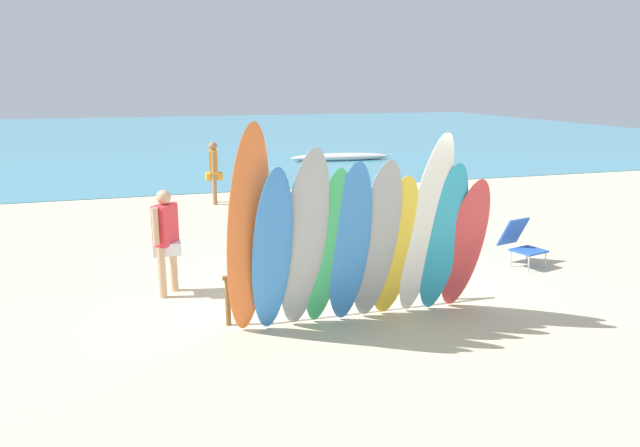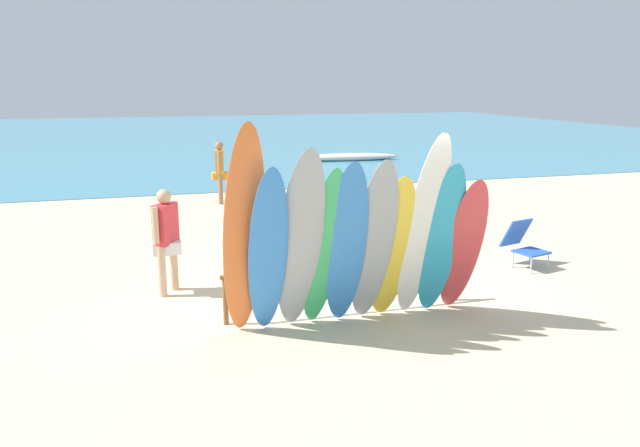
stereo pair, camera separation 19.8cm
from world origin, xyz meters
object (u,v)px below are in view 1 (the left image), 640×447
object	(u,v)px
surfboard_grey_2	(304,244)
beachgoer_midbeach	(166,235)
surfboard_blue_4	(349,246)
surfboard_yellow_6	(395,249)
surfboard_blue_1	(272,255)
surfboard_white_7	(425,228)
surfboard_rack	(346,274)
surfboard_teal_8	(443,241)
surfboard_grey_5	(376,243)
surfboard_red_9	(465,246)
beach_chair_red	(520,241)
beachgoer_by_water	(214,168)
distant_boat	(340,157)
surfboard_orange_0	(248,235)
surfboard_green_3	(327,250)

from	to	relation	value
surfboard_grey_2	beachgoer_midbeach	world-z (taller)	surfboard_grey_2
surfboard_blue_4	surfboard_yellow_6	xyz separation A→B (m)	(0.65, 0.09, -0.11)
surfboard_blue_1	surfboard_blue_4	size ratio (longest dim) A/B	1.01
surfboard_grey_2	surfboard_white_7	bearing A→B (deg)	1.63
surfboard_rack	surfboard_teal_8	bearing A→B (deg)	-27.74
surfboard_white_7	beachgoer_midbeach	size ratio (longest dim) A/B	1.68
surfboard_grey_5	surfboard_yellow_6	world-z (taller)	surfboard_grey_5
surfboard_red_9	beach_chair_red	world-z (taller)	surfboard_red_9
surfboard_blue_1	beachgoer_midbeach	xyz separation A→B (m)	(-1.09, 2.16, -0.20)
surfboard_grey_5	surfboard_white_7	size ratio (longest dim) A/B	0.89
surfboard_grey_5	beachgoer_by_water	size ratio (longest dim) A/B	1.48
surfboard_red_9	beach_chair_red	size ratio (longest dim) A/B	2.49
surfboard_blue_1	surfboard_yellow_6	bearing A→B (deg)	8.36
beachgoer_by_water	distant_boat	bearing A→B (deg)	147.98
surfboard_rack	beach_chair_red	bearing A→B (deg)	18.17
surfboard_orange_0	surfboard_blue_1	distance (m)	0.36
beachgoer_midbeach	beach_chair_red	bearing A→B (deg)	122.57
surfboard_red_9	beachgoer_midbeach	distance (m)	4.25
surfboard_green_3	beachgoer_by_water	distance (m)	8.82
surfboard_green_3	surfboard_blue_4	bearing A→B (deg)	-13.00
surfboard_yellow_6	distant_boat	world-z (taller)	surfboard_yellow_6
surfboard_blue_4	surfboard_grey_2	bearing A→B (deg)	-168.61
surfboard_blue_4	surfboard_yellow_6	world-z (taller)	surfboard_blue_4
surfboard_grey_2	surfboard_grey_5	bearing A→B (deg)	3.93
surfboard_orange_0	beachgoer_midbeach	size ratio (longest dim) A/B	1.79
surfboard_grey_5	surfboard_orange_0	bearing A→B (deg)	-177.59
surfboard_rack	distant_boat	distance (m)	16.40
surfboard_blue_1	surfboard_yellow_6	size ratio (longest dim) A/B	1.13
surfboard_blue_4	surfboard_grey_5	size ratio (longest dim) A/B	1.00
surfboard_green_3	surfboard_red_9	size ratio (longest dim) A/B	1.11
surfboard_green_3	distant_boat	xyz separation A→B (m)	(5.79, 16.11, -0.93)
surfboard_green_3	surfboard_yellow_6	distance (m)	0.93
surfboard_rack	surfboard_blue_1	bearing A→B (deg)	-148.99
surfboard_green_3	distant_boat	distance (m)	17.15
surfboard_blue_4	beachgoer_by_water	size ratio (longest dim) A/B	1.48
surfboard_white_7	beachgoer_midbeach	bearing A→B (deg)	142.43
surfboard_red_9	distant_boat	xyz separation A→B (m)	(3.87, 16.08, -0.82)
surfboard_grey_2	beach_chair_red	size ratio (longest dim) A/B	3.13
beachgoer_midbeach	surfboard_grey_2	bearing A→B (deg)	69.81
surfboard_orange_0	surfboard_teal_8	size ratio (longest dim) A/B	1.26
surfboard_orange_0	surfboard_red_9	distance (m)	2.93
beachgoer_by_water	surfboard_grey_2	bearing A→B (deg)	6.60
surfboard_teal_8	surfboard_grey_5	bearing A→B (deg)	-174.96
surfboard_white_7	surfboard_teal_8	size ratio (longest dim) A/B	1.18
surfboard_blue_4	beachgoer_midbeach	world-z (taller)	surfboard_blue_4
surfboard_yellow_6	surfboard_blue_1	bearing A→B (deg)	-173.19
surfboard_orange_0	surfboard_grey_5	size ratio (longest dim) A/B	1.20
surfboard_blue_4	surfboard_red_9	size ratio (longest dim) A/B	1.15
surfboard_grey_2	surfboard_grey_5	size ratio (longest dim) A/B	1.10
surfboard_rack	surfboard_red_9	world-z (taller)	surfboard_red_9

